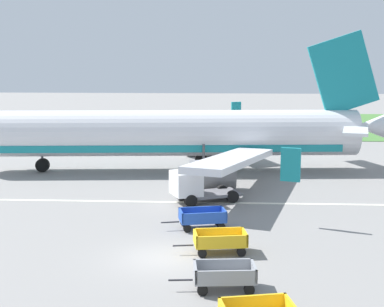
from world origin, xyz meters
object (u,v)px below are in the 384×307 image
(baggage_cart_third_in_row, at_px, (220,241))
(airplane, at_px, (184,134))
(baggage_cart_second_in_row, at_px, (224,276))
(baggage_cart_fourth_in_row, at_px, (202,218))
(service_truck_beside_carts, at_px, (193,186))

(baggage_cart_third_in_row, bearing_deg, airplane, 98.81)
(airplane, relative_size, baggage_cart_third_in_row, 10.40)
(baggage_cart_second_in_row, relative_size, baggage_cart_fourth_in_row, 0.99)
(baggage_cart_second_in_row, height_order, baggage_cart_fourth_in_row, same)
(baggage_cart_third_in_row, height_order, baggage_cart_fourth_in_row, same)
(airplane, height_order, baggage_cart_third_in_row, airplane)
(baggage_cart_second_in_row, bearing_deg, service_truck_beside_carts, 98.18)
(airplane, distance_m, baggage_cart_second_in_row, 23.96)
(airplane, xyz_separation_m, baggage_cart_third_in_row, (2.99, -19.29, -2.45))
(airplane, bearing_deg, baggage_cart_third_in_row, -81.19)
(baggage_cart_second_in_row, distance_m, baggage_cart_fourth_in_row, 8.30)
(airplane, xyz_separation_m, baggage_cart_second_in_row, (3.19, -23.62, -2.45))
(airplane, distance_m, baggage_cart_fourth_in_row, 15.73)
(airplane, height_order, baggage_cart_fourth_in_row, airplane)
(airplane, relative_size, service_truck_beside_carts, 7.90)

